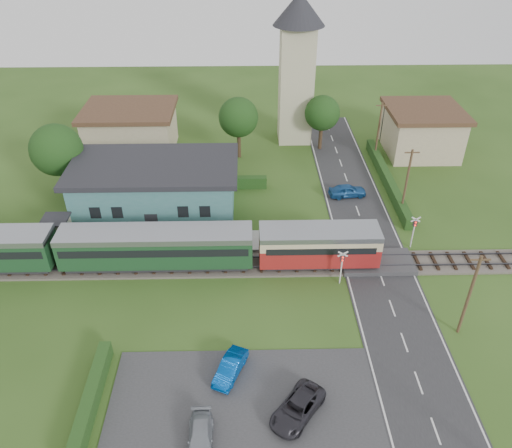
{
  "coord_description": "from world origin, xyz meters",
  "views": [
    {
      "loc": [
        -1.15,
        -31.52,
        27.03
      ],
      "look_at": [
        -0.38,
        4.0,
        2.99
      ],
      "focal_mm": 35.0,
      "sensor_mm": 36.0,
      "label": 1
    }
  ],
  "objects_px": {
    "house_west": "(131,129)",
    "station_building": "(156,188)",
    "church_tower": "(297,59)",
    "car_park_blue": "(230,368)",
    "car_park_dark": "(297,408)",
    "pedestrian_near": "(244,235)",
    "crossing_signal_far": "(414,228)",
    "pedestrian_far": "(77,239)",
    "house_east": "(422,130)",
    "car_park_silver": "(201,438)",
    "crossing_signal_near": "(342,263)",
    "car_on_road": "(347,191)",
    "train": "(118,247)",
    "equipment_hut": "(58,230)"
  },
  "relations": [
    {
      "from": "house_west",
      "to": "crossing_signal_far",
      "type": "height_order",
      "value": "house_west"
    },
    {
      "from": "equipment_hut",
      "to": "car_on_road",
      "type": "bearing_deg",
      "value": 16.67
    },
    {
      "from": "church_tower",
      "to": "car_park_blue",
      "type": "bearing_deg",
      "value": -101.13
    },
    {
      "from": "equipment_hut",
      "to": "church_tower",
      "type": "height_order",
      "value": "church_tower"
    },
    {
      "from": "equipment_hut",
      "to": "house_west",
      "type": "relative_size",
      "value": 0.24
    },
    {
      "from": "car_park_blue",
      "to": "car_park_dark",
      "type": "relative_size",
      "value": 0.83
    },
    {
      "from": "crossing_signal_near",
      "to": "house_east",
      "type": "bearing_deg",
      "value": 60.87
    },
    {
      "from": "equipment_hut",
      "to": "car_park_silver",
      "type": "relative_size",
      "value": 0.71
    },
    {
      "from": "crossing_signal_far",
      "to": "car_park_silver",
      "type": "height_order",
      "value": "crossing_signal_far"
    },
    {
      "from": "church_tower",
      "to": "car_park_blue",
      "type": "relative_size",
      "value": 5.03
    },
    {
      "from": "crossing_signal_far",
      "to": "car_park_silver",
      "type": "relative_size",
      "value": 0.91
    },
    {
      "from": "station_building",
      "to": "house_west",
      "type": "distance_m",
      "value": 14.87
    },
    {
      "from": "station_building",
      "to": "house_east",
      "type": "xyz_separation_m",
      "value": [
        30.0,
        13.01,
        0.1
      ]
    },
    {
      "from": "pedestrian_near",
      "to": "pedestrian_far",
      "type": "relative_size",
      "value": 1.13
    },
    {
      "from": "house_east",
      "to": "car_park_blue",
      "type": "bearing_deg",
      "value": -123.74
    },
    {
      "from": "train",
      "to": "crossing_signal_near",
      "type": "bearing_deg",
      "value": -7.48
    },
    {
      "from": "equipment_hut",
      "to": "car_park_silver",
      "type": "height_order",
      "value": "equipment_hut"
    },
    {
      "from": "church_tower",
      "to": "pedestrian_near",
      "type": "xyz_separation_m",
      "value": [
        -6.44,
        -23.21,
        -8.91
      ]
    },
    {
      "from": "church_tower",
      "to": "pedestrian_far",
      "type": "distance_m",
      "value": 32.86
    },
    {
      "from": "train",
      "to": "church_tower",
      "type": "distance_m",
      "value": 32.05
    },
    {
      "from": "church_tower",
      "to": "car_park_dark",
      "type": "relative_size",
      "value": 4.15
    },
    {
      "from": "station_building",
      "to": "car_park_silver",
      "type": "distance_m",
      "value": 26.28
    },
    {
      "from": "crossing_signal_near",
      "to": "pedestrian_near",
      "type": "bearing_deg",
      "value": 146.46
    },
    {
      "from": "equipment_hut",
      "to": "train",
      "type": "bearing_deg",
      "value": -27.77
    },
    {
      "from": "house_east",
      "to": "car_park_silver",
      "type": "distance_m",
      "value": 45.42
    },
    {
      "from": "house_west",
      "to": "crossing_signal_near",
      "type": "xyz_separation_m",
      "value": [
        21.4,
        -25.41,
        -0.65
      ]
    },
    {
      "from": "house_west",
      "to": "station_building",
      "type": "bearing_deg",
      "value": -70.35
    },
    {
      "from": "station_building",
      "to": "church_tower",
      "type": "height_order",
      "value": "church_tower"
    },
    {
      "from": "train",
      "to": "equipment_hut",
      "type": "bearing_deg",
      "value": 152.23
    },
    {
      "from": "house_west",
      "to": "car_park_silver",
      "type": "relative_size",
      "value": 3.0
    },
    {
      "from": "station_building",
      "to": "car_park_dark",
      "type": "xyz_separation_m",
      "value": [
        11.79,
        -23.68,
        -2.02
      ]
    },
    {
      "from": "station_building",
      "to": "car_park_blue",
      "type": "distance_m",
      "value": 21.96
    },
    {
      "from": "car_park_silver",
      "to": "crossing_signal_near",
      "type": "bearing_deg",
      "value": 51.84
    },
    {
      "from": "car_on_road",
      "to": "pedestrian_far",
      "type": "bearing_deg",
      "value": 101.99
    },
    {
      "from": "church_tower",
      "to": "pedestrian_near",
      "type": "height_order",
      "value": "church_tower"
    },
    {
      "from": "crossing_signal_far",
      "to": "pedestrian_far",
      "type": "relative_size",
      "value": 2.16
    },
    {
      "from": "station_building",
      "to": "car_park_dark",
      "type": "distance_m",
      "value": 26.53
    },
    {
      "from": "house_east",
      "to": "car_park_dark",
      "type": "relative_size",
      "value": 2.08
    },
    {
      "from": "car_park_dark",
      "to": "pedestrian_near",
      "type": "distance_m",
      "value": 17.78
    },
    {
      "from": "train",
      "to": "pedestrian_far",
      "type": "height_order",
      "value": "train"
    },
    {
      "from": "equipment_hut",
      "to": "church_tower",
      "type": "xyz_separation_m",
      "value": [
        23.0,
        22.8,
        8.48
      ]
    },
    {
      "from": "station_building",
      "to": "house_west",
      "type": "relative_size",
      "value": 1.48
    },
    {
      "from": "crossing_signal_far",
      "to": "train",
      "type": "bearing_deg",
      "value": -174.64
    },
    {
      "from": "pedestrian_near",
      "to": "pedestrian_far",
      "type": "distance_m",
      "value": 14.82
    },
    {
      "from": "house_east",
      "to": "car_park_dark",
      "type": "xyz_separation_m",
      "value": [
        -18.21,
        -36.68,
        -2.13
      ]
    },
    {
      "from": "pedestrian_near",
      "to": "car_park_blue",
      "type": "bearing_deg",
      "value": 101.92
    },
    {
      "from": "station_building",
      "to": "house_west",
      "type": "height_order",
      "value": "house_west"
    },
    {
      "from": "car_on_road",
      "to": "pedestrian_near",
      "type": "distance_m",
      "value": 13.85
    },
    {
      "from": "crossing_signal_near",
      "to": "pedestrian_far",
      "type": "bearing_deg",
      "value": 167.47
    },
    {
      "from": "station_building",
      "to": "car_park_silver",
      "type": "xyz_separation_m",
      "value": [
        6.0,
        -25.49,
        -2.09
      ]
    }
  ]
}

